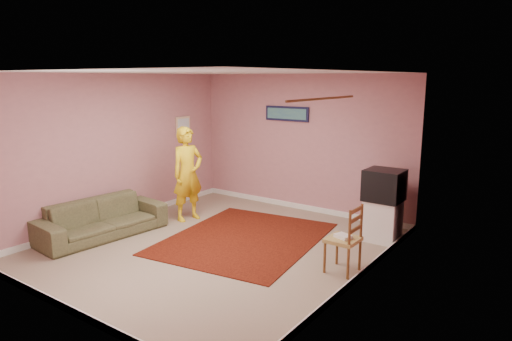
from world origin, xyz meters
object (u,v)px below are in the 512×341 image
Objects in this scene: tv_cabinet at (382,220)px; chair_a at (385,200)px; crt_tv at (384,185)px; person at (188,174)px; sofa at (102,218)px; chair_b at (343,231)px.

chair_a is (-0.10, 0.38, 0.24)m from tv_cabinet.
crt_tv is 3.38m from person.
chair_a reaches higher than tv_cabinet.
crt_tv is at bearing -61.19° from person.
tv_cabinet is 0.57m from crt_tv.
sofa is at bearing -146.29° from crt_tv.
person reaches higher than tv_cabinet.
chair_a reaches higher than chair_b.
person is (-3.24, -0.97, 0.52)m from tv_cabinet.
chair_a is at bearing -47.00° from sofa.
crt_tv is 1.17× the size of chair_b.
chair_b is at bearing -86.39° from person.
person reaches higher than sofa.
tv_cabinet is 3.42m from person.
chair_b is 3.29m from person.
crt_tv reaches higher than chair_a.
tv_cabinet is at bearing -51.66° from sofa.
crt_tv reaches higher than sofa.
tv_cabinet is 1.12× the size of crt_tv.
person is at bearing -162.65° from crt_tv.
tv_cabinet is 0.39× the size of person.
tv_cabinet is 4.48m from sofa.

